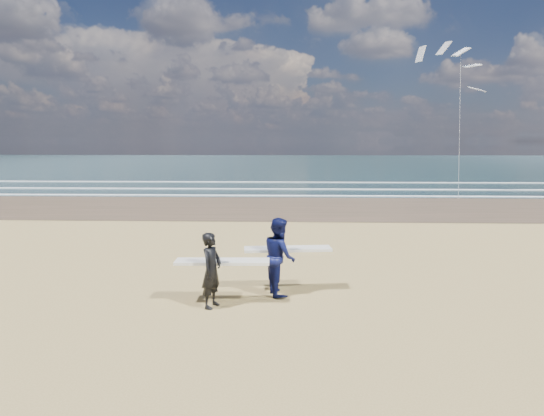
{
  "coord_description": "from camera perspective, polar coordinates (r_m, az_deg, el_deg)",
  "views": [
    {
      "loc": [
        2.36,
        -10.47,
        3.77
      ],
      "look_at": [
        1.7,
        6.0,
        1.5
      ],
      "focal_mm": 32.0,
      "sensor_mm": 36.0,
      "label": 1
    }
  ],
  "objects": [
    {
      "name": "foam_breakers",
      "position": [
        42.57,
        26.77,
        1.99
      ],
      "size": [
        220.0,
        11.7,
        0.05
      ],
      "color": "white",
      "rests_on": "ground"
    },
    {
      "name": "surfer_far",
      "position": [
        12.02,
        0.94,
        -5.64
      ],
      "size": [
        2.24,
        1.28,
        1.92
      ],
      "color": "#0B1041",
      "rests_on": "ground"
    },
    {
      "name": "ocean",
      "position": [
        84.42,
        14.4,
        5.05
      ],
      "size": [
        220.0,
        100.0,
        0.02
      ],
      "primitive_type": "cube",
      "color": "#173032",
      "rests_on": "ground"
    },
    {
      "name": "surfer_near",
      "position": [
        11.22,
        -6.93,
        -7.12
      ],
      "size": [
        2.22,
        1.01,
        1.73
      ],
      "color": "black",
      "rests_on": "ground"
    },
    {
      "name": "kite_1",
      "position": [
        36.93,
        21.24,
        11.05
      ],
      "size": [
        5.68,
        4.72,
        11.25
      ],
      "color": "slate",
      "rests_on": "ground"
    }
  ]
}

